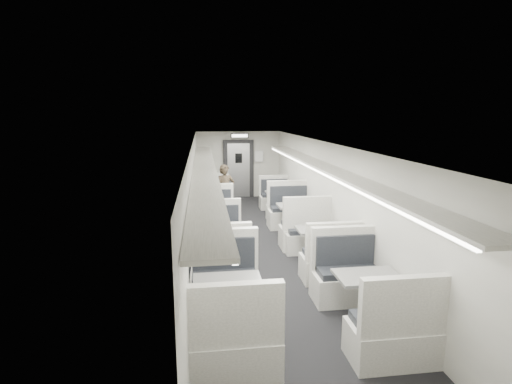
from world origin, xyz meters
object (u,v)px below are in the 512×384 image
object	(u,v)px
booth_left_a	(213,203)
booth_right_d	(367,300)
exit_sign	(240,136)
booth_right_c	(318,246)
booth_right_a	(279,202)
booth_left_c	(219,247)
booth_left_d	(228,307)
booth_right_b	(297,220)
passenger	(225,191)
vestibule_door	(239,169)
booth_left_b	(216,220)

from	to	relation	value
booth_left_a	booth_right_d	size ratio (longest dim) A/B	0.95
exit_sign	booth_right_c	bearing A→B (deg)	-81.02
booth_right_a	booth_left_a	bearing A→B (deg)	177.54
booth_left_a	booth_right_d	distance (m)	7.04
booth_right_c	exit_sign	world-z (taller)	exit_sign
booth_left_c	booth_right_c	world-z (taller)	booth_left_c
booth_right_c	exit_sign	xyz separation A→B (m)	(-1.00, 6.33, 1.89)
booth_left_a	booth_left_c	bearing A→B (deg)	-90.00
booth_left_c	booth_left_d	world-z (taller)	booth_left_d
booth_left_c	booth_left_d	xyz separation A→B (m)	(0.00, -2.62, 0.02)
booth_left_c	booth_right_b	distance (m)	2.60
passenger	vestibule_door	distance (m)	2.89
booth_right_c	vestibule_door	distance (m)	6.92
booth_left_d	booth_right_b	size ratio (longest dim) A/B	0.98
booth_left_b	booth_right_a	bearing A→B (deg)	43.15
booth_left_d	booth_right_c	world-z (taller)	booth_left_d
booth_left_b	vestibule_door	world-z (taller)	vestibule_door
exit_sign	passenger	bearing A→B (deg)	-105.63
booth_right_c	exit_sign	size ratio (longest dim) A/B	3.49
booth_left_d	passenger	xyz separation A→B (m)	(0.35, 6.41, 0.38)
booth_right_c	booth_right_d	bearing A→B (deg)	-90.00
booth_right_a	vestibule_door	bearing A→B (deg)	110.99
vestibule_door	booth_right_a	bearing A→B (deg)	-69.01
booth_left_b	passenger	bearing A→B (deg)	78.16
exit_sign	booth_left_b	bearing A→B (deg)	-104.06
booth_right_a	exit_sign	size ratio (longest dim) A/B	3.19
booth_left_b	booth_left_c	distance (m)	2.12
vestibule_door	booth_left_b	bearing A→B (deg)	-102.58
booth_left_c	exit_sign	world-z (taller)	exit_sign
booth_right_d	passenger	xyz separation A→B (m)	(-1.65, 6.46, 0.38)
booth_left_a	exit_sign	size ratio (longest dim) A/B	3.44
booth_left_a	booth_left_c	distance (m)	4.08
booth_left_a	booth_right_a	world-z (taller)	booth_left_a
booth_right_a	exit_sign	world-z (taller)	exit_sign
booth_left_b	booth_right_b	xyz separation A→B (m)	(2.00, -0.45, 0.04)
passenger	booth_right_c	bearing A→B (deg)	-83.28
booth_left_c	booth_right_b	size ratio (longest dim) A/B	0.93
booth_left_a	booth_right_c	distance (m)	4.74
booth_right_a	booth_right_b	distance (m)	2.33
booth_right_a	booth_right_b	xyz separation A→B (m)	(0.00, -2.33, 0.06)
booth_right_b	booth_left_a	bearing A→B (deg)	129.62
booth_left_a	booth_right_d	bearing A→B (deg)	-73.49
booth_left_a	booth_left_b	xyz separation A→B (m)	(0.00, -1.96, -0.01)
passenger	booth_right_b	bearing A→B (deg)	-67.91
booth_right_c	booth_left_c	bearing A→B (deg)	173.82
booth_left_b	booth_right_d	world-z (taller)	booth_right_d
booth_left_b	booth_left_c	bearing A→B (deg)	-90.00
booth_left_c	booth_right_b	bearing A→B (deg)	39.71
vestibule_door	exit_sign	distance (m)	1.33
booth_right_b	exit_sign	bearing A→B (deg)	102.67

